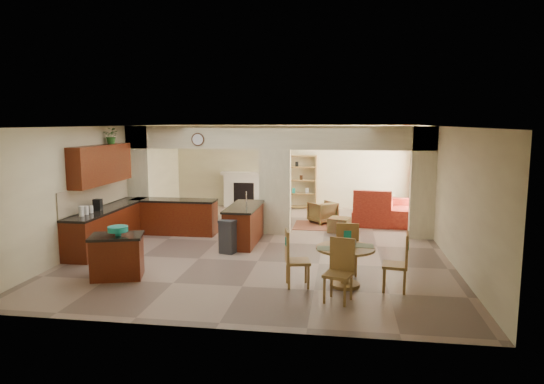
# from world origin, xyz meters

# --- Properties ---
(floor) EXTENTS (10.00, 10.00, 0.00)m
(floor) POSITION_xyz_m (0.00, 0.00, 0.00)
(floor) COLOR gray
(floor) RESTS_ON ground
(ceiling) EXTENTS (10.00, 10.00, 0.00)m
(ceiling) POSITION_xyz_m (0.00, 0.00, 2.80)
(ceiling) COLOR white
(ceiling) RESTS_ON wall_back
(wall_back) EXTENTS (8.00, 0.00, 8.00)m
(wall_back) POSITION_xyz_m (0.00, 5.00, 1.40)
(wall_back) COLOR beige
(wall_back) RESTS_ON floor
(wall_front) EXTENTS (8.00, 0.00, 8.00)m
(wall_front) POSITION_xyz_m (0.00, -5.00, 1.40)
(wall_front) COLOR beige
(wall_front) RESTS_ON floor
(wall_left) EXTENTS (0.00, 10.00, 10.00)m
(wall_left) POSITION_xyz_m (-4.00, 0.00, 1.40)
(wall_left) COLOR beige
(wall_left) RESTS_ON floor
(wall_right) EXTENTS (0.00, 10.00, 10.00)m
(wall_right) POSITION_xyz_m (4.00, 0.00, 1.40)
(wall_right) COLOR beige
(wall_right) RESTS_ON floor
(partition_left_pier) EXTENTS (0.60, 0.25, 2.80)m
(partition_left_pier) POSITION_xyz_m (-3.70, 1.00, 1.40)
(partition_left_pier) COLOR beige
(partition_left_pier) RESTS_ON floor
(partition_center_pier) EXTENTS (0.80, 0.25, 2.20)m
(partition_center_pier) POSITION_xyz_m (0.00, 1.00, 1.10)
(partition_center_pier) COLOR beige
(partition_center_pier) RESTS_ON floor
(partition_right_pier) EXTENTS (0.60, 0.25, 2.80)m
(partition_right_pier) POSITION_xyz_m (3.70, 1.00, 1.40)
(partition_right_pier) COLOR beige
(partition_right_pier) RESTS_ON floor
(partition_header) EXTENTS (8.00, 0.25, 0.60)m
(partition_header) POSITION_xyz_m (0.00, 1.00, 2.50)
(partition_header) COLOR beige
(partition_header) RESTS_ON partition_center_pier
(kitchen_counter) EXTENTS (2.52, 3.29, 1.48)m
(kitchen_counter) POSITION_xyz_m (-3.26, -0.25, 0.46)
(kitchen_counter) COLOR #490E08
(kitchen_counter) RESTS_ON floor
(upper_cabinets) EXTENTS (0.35, 2.40, 0.90)m
(upper_cabinets) POSITION_xyz_m (-3.82, -0.80, 1.92)
(upper_cabinets) COLOR #490E08
(upper_cabinets) RESTS_ON wall_left
(peninsula) EXTENTS (0.70, 1.85, 0.91)m
(peninsula) POSITION_xyz_m (-0.60, -0.11, 0.46)
(peninsula) COLOR #490E08
(peninsula) RESTS_ON floor
(wall_clock) EXTENTS (0.34, 0.03, 0.34)m
(wall_clock) POSITION_xyz_m (-2.00, 0.85, 2.45)
(wall_clock) COLOR #4B2D19
(wall_clock) RESTS_ON partition_header
(rug) EXTENTS (1.60, 1.30, 0.01)m
(rug) POSITION_xyz_m (1.20, 2.10, 0.01)
(rug) COLOR brown
(rug) RESTS_ON floor
(fireplace) EXTENTS (1.60, 0.35, 1.20)m
(fireplace) POSITION_xyz_m (-1.60, 4.83, 0.61)
(fireplace) COLOR white
(fireplace) RESTS_ON floor
(shelving_unit) EXTENTS (1.00, 0.32, 1.80)m
(shelving_unit) POSITION_xyz_m (0.35, 4.82, 0.90)
(shelving_unit) COLOR olive
(shelving_unit) RESTS_ON floor
(window_a) EXTENTS (0.02, 0.90, 1.90)m
(window_a) POSITION_xyz_m (3.97, 2.30, 1.20)
(window_a) COLOR white
(window_a) RESTS_ON wall_right
(window_b) EXTENTS (0.02, 0.90, 1.90)m
(window_b) POSITION_xyz_m (3.97, 4.00, 1.20)
(window_b) COLOR white
(window_b) RESTS_ON wall_right
(glazed_door) EXTENTS (0.02, 0.70, 2.10)m
(glazed_door) POSITION_xyz_m (3.97, 3.15, 1.05)
(glazed_door) COLOR white
(glazed_door) RESTS_ON wall_right
(drape_a_left) EXTENTS (0.10, 0.28, 2.30)m
(drape_a_left) POSITION_xyz_m (3.93, 1.70, 1.20)
(drape_a_left) COLOR #3F2219
(drape_a_left) RESTS_ON wall_right
(drape_a_right) EXTENTS (0.10, 0.28, 2.30)m
(drape_a_right) POSITION_xyz_m (3.93, 2.90, 1.20)
(drape_a_right) COLOR #3F2219
(drape_a_right) RESTS_ON wall_right
(drape_b_left) EXTENTS (0.10, 0.28, 2.30)m
(drape_b_left) POSITION_xyz_m (3.93, 3.40, 1.20)
(drape_b_left) COLOR #3F2219
(drape_b_left) RESTS_ON wall_right
(drape_b_right) EXTENTS (0.10, 0.28, 2.30)m
(drape_b_right) POSITION_xyz_m (3.93, 4.60, 1.20)
(drape_b_right) COLOR #3F2219
(drape_b_right) RESTS_ON wall_right
(ceiling_fan) EXTENTS (1.00, 1.00, 0.10)m
(ceiling_fan) POSITION_xyz_m (1.50, 3.00, 2.56)
(ceiling_fan) COLOR white
(ceiling_fan) RESTS_ON ceiling
(kitchen_island) EXTENTS (1.10, 0.91, 0.82)m
(kitchen_island) POSITION_xyz_m (-2.41, -3.05, 0.41)
(kitchen_island) COLOR #490E08
(kitchen_island) RESTS_ON floor
(teal_bowl) EXTENTS (0.37, 0.37, 0.17)m
(teal_bowl) POSITION_xyz_m (-2.35, -3.10, 0.91)
(teal_bowl) COLOR #169987
(teal_bowl) RESTS_ON kitchen_island
(trash_can) EXTENTS (0.39, 0.36, 0.69)m
(trash_can) POSITION_xyz_m (-0.77, -1.07, 0.35)
(trash_can) COLOR #2D2D2F
(trash_can) RESTS_ON floor
(dining_table) EXTENTS (1.04, 1.04, 0.71)m
(dining_table) POSITION_xyz_m (1.81, -2.91, 0.48)
(dining_table) COLOR olive
(dining_table) RESTS_ON floor
(fruit_bowl) EXTENTS (0.31, 0.31, 0.17)m
(fruit_bowl) POSITION_xyz_m (1.83, -2.96, 0.79)
(fruit_bowl) COLOR #8CBB28
(fruit_bowl) RESTS_ON dining_table
(sofa) EXTENTS (2.62, 1.29, 0.73)m
(sofa) POSITION_xyz_m (3.30, 3.14, 0.37)
(sofa) COLOR maroon
(sofa) RESTS_ON floor
(chaise) EXTENTS (1.11, 0.94, 0.41)m
(chaise) POSITION_xyz_m (2.55, 2.36, 0.21)
(chaise) COLOR maroon
(chaise) RESTS_ON floor
(armchair) EXTENTS (0.95, 0.95, 0.62)m
(armchair) POSITION_xyz_m (1.18, 2.52, 0.31)
(armchair) COLOR maroon
(armchair) RESTS_ON floor
(ottoman) EXTENTS (0.65, 0.65, 0.38)m
(ottoman) POSITION_xyz_m (1.67, 1.41, 0.19)
(ottoman) COLOR maroon
(ottoman) RESTS_ON floor
(plant) EXTENTS (0.36, 0.31, 0.39)m
(plant) POSITION_xyz_m (-3.82, -0.24, 2.56)
(plant) COLOR #1A4D14
(plant) RESTS_ON upper_cabinets
(chair_north) EXTENTS (0.42, 0.43, 1.02)m
(chair_north) POSITION_xyz_m (1.85, -2.25, 0.55)
(chair_north) COLOR olive
(chair_north) RESTS_ON floor
(chair_east) EXTENTS (0.47, 0.47, 1.02)m
(chair_east) POSITION_xyz_m (2.74, -3.03, 0.55)
(chair_east) COLOR olive
(chair_east) RESTS_ON floor
(chair_south) EXTENTS (0.53, 0.53, 1.02)m
(chair_south) POSITION_xyz_m (1.72, -3.61, 0.55)
(chair_south) COLOR olive
(chair_south) RESTS_ON floor
(chair_west) EXTENTS (0.50, 0.50, 1.02)m
(chair_west) POSITION_xyz_m (0.89, -3.06, 0.55)
(chair_west) COLOR olive
(chair_west) RESTS_ON floor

